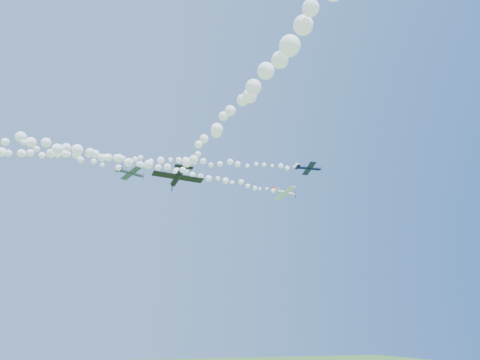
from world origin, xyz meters
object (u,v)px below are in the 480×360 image
object	(u,v)px
plane_grey	(131,173)
plane_navy	(309,168)
plane_white	(285,193)
plane_black	(178,176)

from	to	relation	value
plane_grey	plane_navy	bearing A→B (deg)	-17.70
plane_white	plane_navy	size ratio (longest dim) A/B	1.07
plane_black	plane_grey	bearing A→B (deg)	7.40
plane_black	plane_navy	bearing A→B (deg)	-56.80
plane_navy	plane_black	size ratio (longest dim) A/B	1.02
plane_white	plane_grey	distance (m)	47.19
plane_navy	plane_grey	distance (m)	45.17
plane_white	plane_navy	distance (m)	13.51
plane_navy	plane_grey	world-z (taller)	plane_navy
plane_grey	plane_black	xyz separation A→B (m)	(6.23, -25.67, -9.54)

